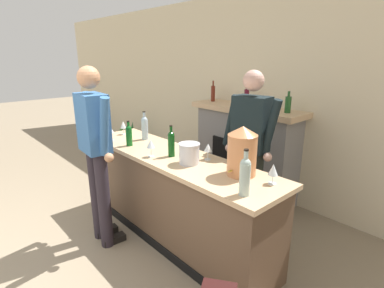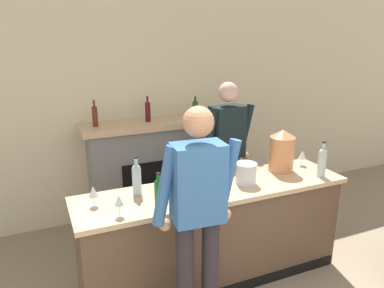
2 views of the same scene
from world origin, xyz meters
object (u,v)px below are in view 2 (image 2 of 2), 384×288
at_px(person_bartender, 227,155).
at_px(copper_dispenser, 282,150).
at_px(fireplace_stone, 150,170).
at_px(wine_glass_by_dispenser, 215,183).
at_px(wine_bottle_chardonnay_pale, 137,178).
at_px(person_customer, 198,219).
at_px(wine_bottle_riesling_slim, 159,191).
at_px(wine_glass_near_bucket, 93,192).
at_px(wine_glass_front_left, 239,164).
at_px(wine_glass_mid_counter, 302,155).
at_px(wine_glass_front_right, 119,201).
at_px(wine_bottle_burgundy_dark, 322,161).
at_px(ice_bucket_steel, 246,173).
at_px(wine_bottle_merlot_tall, 219,173).

bearing_deg(person_bartender, copper_dispenser, -59.05).
height_order(fireplace_stone, person_bartender, person_bartender).
bearing_deg(wine_glass_by_dispenser, wine_bottle_chardonnay_pale, 151.54).
distance_m(person_customer, wine_bottle_riesling_slim, 0.48).
xyz_separation_m(person_bartender, wine_glass_near_bucket, (-1.54, -0.60, 0.08)).
distance_m(fireplace_stone, wine_glass_front_left, 1.42).
relative_size(copper_dispenser, wine_glass_near_bucket, 2.43).
xyz_separation_m(copper_dispenser, wine_glass_mid_counter, (0.29, 0.03, -0.10)).
relative_size(wine_glass_near_bucket, wine_glass_front_right, 1.00).
distance_m(copper_dispenser, wine_glass_by_dispenser, 0.95).
xyz_separation_m(person_bartender, wine_glass_mid_counter, (0.61, -0.51, 0.07)).
xyz_separation_m(person_bartender, wine_glass_by_dispenser, (-0.58, -0.84, 0.08)).
height_order(wine_bottle_riesling_slim, wine_glass_by_dispenser, wine_bottle_riesling_slim).
relative_size(wine_bottle_chardonnay_pale, wine_glass_by_dispenser, 1.94).
relative_size(wine_bottle_burgundy_dark, wine_glass_front_right, 2.00).
bearing_deg(wine_glass_near_bucket, person_customer, -46.89).
bearing_deg(person_customer, wine_bottle_chardonnay_pale, 107.97).
distance_m(copper_dispenser, wine_glass_mid_counter, 0.31).
distance_m(ice_bucket_steel, wine_bottle_burgundy_dark, 0.78).
bearing_deg(wine_bottle_chardonnay_pale, ice_bucket_steel, -9.35).
xyz_separation_m(wine_bottle_riesling_slim, wine_bottle_merlot_tall, (0.61, 0.12, 0.01)).
bearing_deg(wine_glass_mid_counter, wine_bottle_chardonnay_pale, -179.46).
bearing_deg(wine_glass_mid_counter, person_customer, -153.95).
distance_m(person_customer, wine_bottle_merlot_tall, 0.75).
bearing_deg(wine_glass_by_dispenser, wine_glass_mid_counter, 15.63).
bearing_deg(wine_bottle_riesling_slim, person_customer, -73.38).
xyz_separation_m(fireplace_stone, wine_glass_by_dispenser, (0.07, -1.62, 0.44)).
relative_size(person_bartender, wine_glass_by_dispenser, 10.15).
relative_size(wine_bottle_merlot_tall, wine_bottle_burgundy_dark, 0.91).
height_order(copper_dispenser, wine_glass_front_right, copper_dispenser).
relative_size(wine_bottle_chardonnay_pale, wine_glass_near_bucket, 1.97).
xyz_separation_m(wine_bottle_burgundy_dark, wine_glass_front_right, (-1.97, -0.03, -0.03)).
height_order(person_customer, wine_glass_front_right, person_customer).
bearing_deg(person_customer, wine_glass_by_dispenser, 50.41).
bearing_deg(wine_glass_near_bucket, wine_glass_mid_counter, 2.46).
height_order(wine_bottle_merlot_tall, wine_bottle_burgundy_dark, wine_bottle_burgundy_dark).
xyz_separation_m(wine_bottle_merlot_tall, wine_bottle_burgundy_dark, (1.04, -0.15, 0.02)).
bearing_deg(person_customer, copper_dispenser, 30.01).
xyz_separation_m(fireplace_stone, wine_glass_near_bucket, (-0.89, -1.37, 0.43)).
distance_m(copper_dispenser, wine_glass_front_right, 1.74).
xyz_separation_m(copper_dispenser, wine_glass_by_dispenser, (-0.90, -0.30, -0.08)).
xyz_separation_m(wine_bottle_merlot_tall, wine_glass_by_dispenser, (-0.12, -0.16, -0.01)).
xyz_separation_m(copper_dispenser, wine_bottle_merlot_tall, (-0.78, -0.14, -0.07)).
height_order(person_customer, ice_bucket_steel, person_customer).
bearing_deg(person_bartender, wine_bottle_burgundy_dark, -54.77).
relative_size(person_customer, wine_glass_front_right, 10.49).
bearing_deg(wine_bottle_chardonnay_pale, wine_bottle_riesling_slim, -69.87).
bearing_deg(wine_glass_front_left, wine_bottle_riesling_slim, -160.82).
distance_m(wine_bottle_merlot_tall, wine_glass_front_right, 0.95).
relative_size(fireplace_stone, wine_glass_mid_counter, 9.60).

